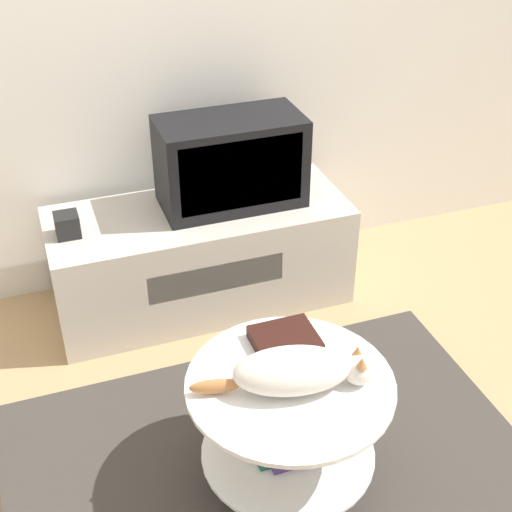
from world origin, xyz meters
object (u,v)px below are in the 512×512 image
(tv, at_px, (231,162))
(cat, at_px, (296,371))
(speaker, at_px, (67,225))
(dvd_box, at_px, (285,340))

(tv, relative_size, cat, 1.10)
(speaker, distance_m, cat, 1.32)
(tv, xyz_separation_m, cat, (-0.18, -1.23, -0.15))
(dvd_box, bearing_deg, tv, 82.43)
(speaker, bearing_deg, tv, 3.49)
(cat, bearing_deg, dvd_box, 90.59)
(speaker, height_order, cat, cat)
(dvd_box, height_order, cat, cat)
(tv, relative_size, speaker, 6.32)
(tv, distance_m, speaker, 0.77)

